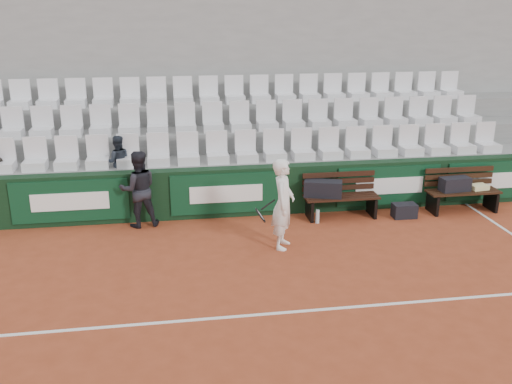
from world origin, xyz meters
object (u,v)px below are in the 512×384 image
(bench_right, at_px, (462,201))
(water_bottle_near, at_px, (317,216))
(water_bottle_far, at_px, (407,210))
(bench_left, at_px, (341,206))
(sports_bag_ground, at_px, (404,211))
(tennis_player, at_px, (283,204))
(sports_bag_right, at_px, (455,184))
(ball_kid, at_px, (138,189))
(spectator_c, at_px, (116,140))
(sports_bag_left, at_px, (323,189))

(bench_right, relative_size, water_bottle_near, 5.54)
(water_bottle_near, relative_size, water_bottle_far, 1.08)
(bench_left, distance_m, water_bottle_far, 1.35)
(sports_bag_ground, height_order, tennis_player, tennis_player)
(sports_bag_ground, bearing_deg, water_bottle_far, 32.51)
(water_bottle_far, bearing_deg, sports_bag_ground, -147.49)
(sports_bag_right, distance_m, ball_kid, 6.39)
(tennis_player, bearing_deg, spectator_c, 142.62)
(tennis_player, bearing_deg, water_bottle_near, 48.48)
(bench_left, height_order, water_bottle_near, bench_left)
(sports_bag_left, relative_size, sports_bag_ground, 1.59)
(ball_kid, bearing_deg, tennis_player, 141.39)
(sports_bag_left, height_order, tennis_player, tennis_player)
(sports_bag_right, relative_size, spectator_c, 0.57)
(bench_right, height_order, spectator_c, spectator_c)
(water_bottle_far, bearing_deg, spectator_c, 168.74)
(ball_kid, bearing_deg, sports_bag_ground, 166.83)
(sports_bag_left, distance_m, sports_bag_right, 2.78)
(bench_right, xyz_separation_m, spectator_c, (-6.99, 1.03, 1.31))
(bench_left, height_order, spectator_c, spectator_c)
(sports_bag_right, xyz_separation_m, water_bottle_far, (-1.06, -0.14, -0.47))
(ball_kid, relative_size, spectator_c, 1.40)
(bench_left, bearing_deg, water_bottle_near, -155.66)
(sports_bag_left, bearing_deg, sports_bag_ground, -8.84)
(water_bottle_near, bearing_deg, sports_bag_ground, 1.02)
(sports_bag_ground, bearing_deg, sports_bag_right, 9.16)
(bench_left, bearing_deg, sports_bag_right, -0.79)
(water_bottle_far, bearing_deg, sports_bag_left, 173.04)
(sports_bag_ground, distance_m, spectator_c, 5.95)
(tennis_player, distance_m, ball_kid, 2.90)
(sports_bag_left, height_order, ball_kid, ball_kid)
(sports_bag_right, height_order, ball_kid, ball_kid)
(bench_left, xyz_separation_m, bench_right, (2.59, -0.05, 0.00))
(bench_left, bearing_deg, water_bottle_far, -7.27)
(bench_left, bearing_deg, tennis_player, -138.83)
(sports_bag_ground, bearing_deg, bench_left, 170.28)
(water_bottle_near, relative_size, ball_kid, 0.18)
(sports_bag_left, bearing_deg, ball_kid, 178.28)
(sports_bag_right, bearing_deg, sports_bag_ground, -170.84)
(bench_left, distance_m, ball_kid, 4.02)
(sports_bag_right, relative_size, sports_bag_ground, 1.29)
(sports_bag_right, bearing_deg, ball_kid, 178.38)
(sports_bag_left, bearing_deg, sports_bag_right, -1.49)
(sports_bag_right, xyz_separation_m, water_bottle_near, (-2.95, -0.22, -0.46))
(tennis_player, bearing_deg, bench_left, 41.17)
(sports_bag_ground, relative_size, water_bottle_near, 1.74)
(sports_bag_right, relative_size, water_bottle_near, 2.25)
(sports_bag_ground, bearing_deg, ball_kid, 176.04)
(tennis_player, bearing_deg, bench_right, 16.79)
(bench_right, distance_m, tennis_player, 4.27)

